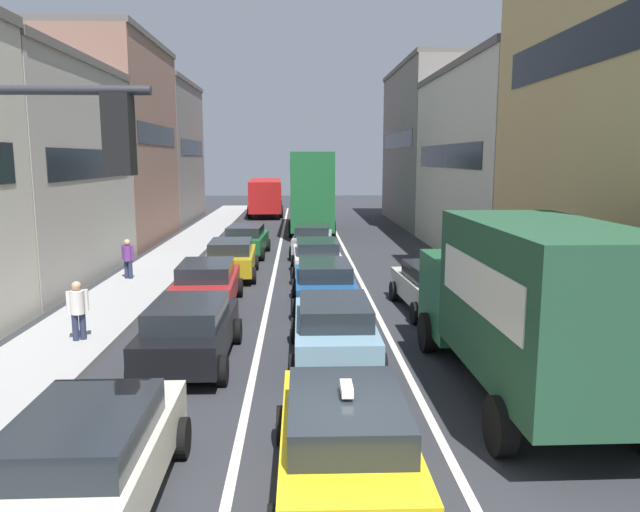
{
  "coord_description": "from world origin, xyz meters",
  "views": [
    {
      "loc": [
        -0.68,
        -7.18,
        4.71
      ],
      "look_at": [
        0.0,
        12.0,
        1.6
      ],
      "focal_mm": 34.01,
      "sensor_mm": 36.0,
      "label": 1
    }
  ],
  "objects_px": {
    "sedan_left_lane_third": "(207,283)",
    "sedan_right_lane_behind_truck": "(434,286)",
    "removalist_box_truck": "(524,300)",
    "sedan_centre_lane_fifth": "(313,239)",
    "pedestrian_near_kerb": "(128,258)",
    "taxi_centre_lane_front": "(345,439)",
    "bus_mid_queue_primary": "(311,188)",
    "bus_far_queue_secondary": "(266,194)",
    "sedan_left_lane_fifth": "(246,240)",
    "hatchback_centre_lane_third": "(324,283)",
    "pedestrian_mid_sidewalk": "(78,309)",
    "sedan_left_lane_front": "(89,457)",
    "coupe_centre_lane_fourth": "(317,257)",
    "sedan_centre_lane_second": "(334,328)",
    "sedan_left_lane_fourth": "(231,257)",
    "wagon_left_lane_second": "(190,330)"
  },
  "relations": [
    {
      "from": "sedan_centre_lane_second",
      "to": "sedan_centre_lane_fifth",
      "type": "distance_m",
      "value": 15.68
    },
    {
      "from": "sedan_centre_lane_fifth",
      "to": "sedan_left_lane_fifth",
      "type": "distance_m",
      "value": 3.25
    },
    {
      "from": "taxi_centre_lane_front",
      "to": "bus_mid_queue_primary",
      "type": "distance_m",
      "value": 31.2
    },
    {
      "from": "hatchback_centre_lane_third",
      "to": "sedan_right_lane_behind_truck",
      "type": "xyz_separation_m",
      "value": [
        3.38,
        -0.54,
        0.0
      ]
    },
    {
      "from": "sedan_left_lane_third",
      "to": "coupe_centre_lane_fourth",
      "type": "distance_m",
      "value": 6.21
    },
    {
      "from": "hatchback_centre_lane_third",
      "to": "sedan_centre_lane_fifth",
      "type": "bearing_deg",
      "value": 0.02
    },
    {
      "from": "bus_mid_queue_primary",
      "to": "pedestrian_mid_sidewalk",
      "type": "bearing_deg",
      "value": 165.44
    },
    {
      "from": "hatchback_centre_lane_third",
      "to": "sedan_left_lane_fourth",
      "type": "bearing_deg",
      "value": 33.51
    },
    {
      "from": "taxi_centre_lane_front",
      "to": "bus_far_queue_secondary",
      "type": "height_order",
      "value": "bus_far_queue_secondary"
    },
    {
      "from": "bus_mid_queue_primary",
      "to": "sedan_left_lane_fifth",
      "type": "bearing_deg",
      "value": 161.5
    },
    {
      "from": "sedan_centre_lane_fifth",
      "to": "pedestrian_near_kerb",
      "type": "relative_size",
      "value": 2.66
    },
    {
      "from": "sedan_centre_lane_fifth",
      "to": "sedan_right_lane_behind_truck",
      "type": "xyz_separation_m",
      "value": [
        3.5,
        -11.1,
        0.0
      ]
    },
    {
      "from": "sedan_centre_lane_fifth",
      "to": "bus_far_queue_secondary",
      "type": "distance_m",
      "value": 22.09
    },
    {
      "from": "hatchback_centre_lane_third",
      "to": "sedan_left_lane_front",
      "type": "bearing_deg",
      "value": 161.53
    },
    {
      "from": "sedan_centre_lane_fifth",
      "to": "pedestrian_near_kerb",
      "type": "distance_m",
      "value": 9.55
    },
    {
      "from": "sedan_centre_lane_second",
      "to": "pedestrian_mid_sidewalk",
      "type": "height_order",
      "value": "pedestrian_mid_sidewalk"
    },
    {
      "from": "taxi_centre_lane_front",
      "to": "sedan_left_lane_third",
      "type": "bearing_deg",
      "value": 18.27
    },
    {
      "from": "sedan_left_lane_fifth",
      "to": "bus_far_queue_secondary",
      "type": "bearing_deg",
      "value": 3.03
    },
    {
      "from": "sedan_centre_lane_second",
      "to": "pedestrian_near_kerb",
      "type": "relative_size",
      "value": 2.59
    },
    {
      "from": "sedan_centre_lane_second",
      "to": "sedan_left_lane_fifth",
      "type": "height_order",
      "value": "same"
    },
    {
      "from": "sedan_left_lane_third",
      "to": "sedan_right_lane_behind_truck",
      "type": "relative_size",
      "value": 0.99
    },
    {
      "from": "bus_far_queue_secondary",
      "to": "pedestrian_mid_sidewalk",
      "type": "relative_size",
      "value": 6.38
    },
    {
      "from": "pedestrian_mid_sidewalk",
      "to": "sedan_left_lane_front",
      "type": "bearing_deg",
      "value": 168.07
    },
    {
      "from": "taxi_centre_lane_front",
      "to": "sedan_left_lane_front",
      "type": "relative_size",
      "value": 1.0
    },
    {
      "from": "removalist_box_truck",
      "to": "sedan_centre_lane_fifth",
      "type": "height_order",
      "value": "removalist_box_truck"
    },
    {
      "from": "sedan_left_lane_front",
      "to": "pedestrian_mid_sidewalk",
      "type": "xyz_separation_m",
      "value": [
        -2.79,
        7.49,
        0.15
      ]
    },
    {
      "from": "removalist_box_truck",
      "to": "sedan_left_lane_third",
      "type": "bearing_deg",
      "value": 43.57
    },
    {
      "from": "sedan_left_lane_front",
      "to": "sedan_left_lane_fifth",
      "type": "xyz_separation_m",
      "value": [
        0.23,
        21.63,
        0.0
      ]
    },
    {
      "from": "wagon_left_lane_second",
      "to": "sedan_left_lane_fifth",
      "type": "height_order",
      "value": "same"
    },
    {
      "from": "sedan_centre_lane_fifth",
      "to": "coupe_centre_lane_fourth",
      "type": "bearing_deg",
      "value": -175.75
    },
    {
      "from": "bus_far_queue_secondary",
      "to": "hatchback_centre_lane_third",
      "type": "bearing_deg",
      "value": -175.98
    },
    {
      "from": "sedan_left_lane_front",
      "to": "sedan_right_lane_behind_truck",
      "type": "bearing_deg",
      "value": -33.73
    },
    {
      "from": "taxi_centre_lane_front",
      "to": "sedan_right_lane_behind_truck",
      "type": "distance_m",
      "value": 10.81
    },
    {
      "from": "bus_far_queue_secondary",
      "to": "sedan_left_lane_fifth",
      "type": "bearing_deg",
      "value": 178.26
    },
    {
      "from": "coupe_centre_lane_fourth",
      "to": "sedan_centre_lane_fifth",
      "type": "height_order",
      "value": "same"
    },
    {
      "from": "coupe_centre_lane_fourth",
      "to": "sedan_left_lane_fifth",
      "type": "bearing_deg",
      "value": 30.43
    },
    {
      "from": "taxi_centre_lane_front",
      "to": "wagon_left_lane_second",
      "type": "height_order",
      "value": "taxi_centre_lane_front"
    },
    {
      "from": "hatchback_centre_lane_third",
      "to": "pedestrian_near_kerb",
      "type": "relative_size",
      "value": 2.6
    },
    {
      "from": "taxi_centre_lane_front",
      "to": "sedan_left_lane_fourth",
      "type": "bearing_deg",
      "value": 12.0
    },
    {
      "from": "wagon_left_lane_second",
      "to": "sedan_centre_lane_fifth",
      "type": "distance_m",
      "value": 16.04
    },
    {
      "from": "sedan_left_lane_third",
      "to": "sedan_right_lane_behind_truck",
      "type": "distance_m",
      "value": 7.12
    },
    {
      "from": "sedan_left_lane_third",
      "to": "hatchback_centre_lane_third",
      "type": "bearing_deg",
      "value": -93.53
    },
    {
      "from": "hatchback_centre_lane_third",
      "to": "coupe_centre_lane_fourth",
      "type": "height_order",
      "value": "same"
    },
    {
      "from": "removalist_box_truck",
      "to": "wagon_left_lane_second",
      "type": "relative_size",
      "value": 1.79
    },
    {
      "from": "sedan_left_lane_front",
      "to": "bus_mid_queue_primary",
      "type": "distance_m",
      "value": 31.82
    },
    {
      "from": "sedan_left_lane_front",
      "to": "bus_far_queue_secondary",
      "type": "height_order",
      "value": "bus_far_queue_secondary"
    },
    {
      "from": "sedan_left_lane_fourth",
      "to": "bus_mid_queue_primary",
      "type": "relative_size",
      "value": 0.41
    },
    {
      "from": "wagon_left_lane_second",
      "to": "bus_mid_queue_primary",
      "type": "distance_m",
      "value": 25.83
    },
    {
      "from": "sedan_left_lane_fourth",
      "to": "sedan_right_lane_behind_truck",
      "type": "distance_m",
      "value": 8.94
    },
    {
      "from": "removalist_box_truck",
      "to": "hatchback_centre_lane_third",
      "type": "height_order",
      "value": "removalist_box_truck"
    }
  ]
}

